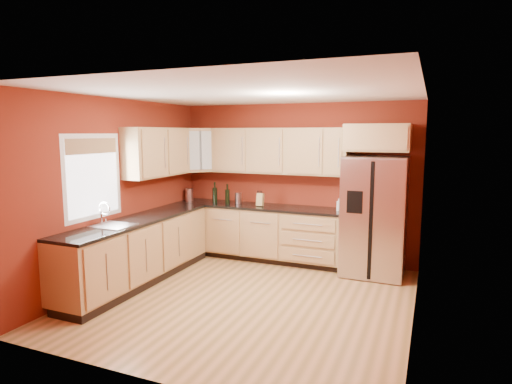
# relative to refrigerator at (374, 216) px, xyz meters

# --- Properties ---
(floor) EXTENTS (4.00, 4.00, 0.00)m
(floor) POSITION_rel_refrigerator_xyz_m (-1.35, -1.62, -0.89)
(floor) COLOR olive
(floor) RESTS_ON ground
(ceiling) EXTENTS (4.00, 4.00, 0.00)m
(ceiling) POSITION_rel_refrigerator_xyz_m (-1.35, -1.62, 1.71)
(ceiling) COLOR silver
(ceiling) RESTS_ON wall_back
(wall_back) EXTENTS (4.00, 0.04, 2.60)m
(wall_back) POSITION_rel_refrigerator_xyz_m (-1.35, 0.38, 0.41)
(wall_back) COLOR maroon
(wall_back) RESTS_ON floor
(wall_front) EXTENTS (4.00, 0.04, 2.60)m
(wall_front) POSITION_rel_refrigerator_xyz_m (-1.35, -3.62, 0.41)
(wall_front) COLOR maroon
(wall_front) RESTS_ON floor
(wall_left) EXTENTS (0.04, 4.00, 2.60)m
(wall_left) POSITION_rel_refrigerator_xyz_m (-3.35, -1.62, 0.41)
(wall_left) COLOR maroon
(wall_left) RESTS_ON floor
(wall_right) EXTENTS (0.04, 4.00, 2.60)m
(wall_right) POSITION_rel_refrigerator_xyz_m (0.65, -1.62, 0.41)
(wall_right) COLOR maroon
(wall_right) RESTS_ON floor
(base_cabinets_back) EXTENTS (2.90, 0.60, 0.88)m
(base_cabinets_back) POSITION_rel_refrigerator_xyz_m (-1.90, 0.07, -0.45)
(base_cabinets_back) COLOR #AA8752
(base_cabinets_back) RESTS_ON floor
(base_cabinets_left) EXTENTS (0.60, 2.80, 0.88)m
(base_cabinets_left) POSITION_rel_refrigerator_xyz_m (-3.05, -1.62, -0.45)
(base_cabinets_left) COLOR #AA8752
(base_cabinets_left) RESTS_ON floor
(countertop_back) EXTENTS (2.90, 0.62, 0.04)m
(countertop_back) POSITION_rel_refrigerator_xyz_m (-1.90, 0.06, 0.01)
(countertop_back) COLOR black
(countertop_back) RESTS_ON base_cabinets_back
(countertop_left) EXTENTS (0.62, 2.80, 0.04)m
(countertop_left) POSITION_rel_refrigerator_xyz_m (-3.04, -1.62, 0.01)
(countertop_left) COLOR black
(countertop_left) RESTS_ON base_cabinets_left
(upper_cabinets_back) EXTENTS (2.30, 0.33, 0.75)m
(upper_cabinets_back) POSITION_rel_refrigerator_xyz_m (-1.60, 0.21, 0.94)
(upper_cabinets_back) COLOR #AA8752
(upper_cabinets_back) RESTS_ON wall_back
(upper_cabinets_left) EXTENTS (0.33, 1.35, 0.75)m
(upper_cabinets_left) POSITION_rel_refrigerator_xyz_m (-3.19, -0.90, 0.94)
(upper_cabinets_left) COLOR #AA8752
(upper_cabinets_left) RESTS_ON wall_left
(corner_upper_cabinet) EXTENTS (0.67, 0.67, 0.75)m
(corner_upper_cabinet) POSITION_rel_refrigerator_xyz_m (-3.02, 0.04, 0.94)
(corner_upper_cabinet) COLOR #AA8752
(corner_upper_cabinet) RESTS_ON wall_back
(over_fridge_cabinet) EXTENTS (0.92, 0.60, 0.40)m
(over_fridge_cabinet) POSITION_rel_refrigerator_xyz_m (0.00, 0.07, 1.16)
(over_fridge_cabinet) COLOR #AA8752
(over_fridge_cabinet) RESTS_ON wall_back
(refrigerator) EXTENTS (0.90, 0.75, 1.78)m
(refrigerator) POSITION_rel_refrigerator_xyz_m (0.00, 0.00, 0.00)
(refrigerator) COLOR #B9B9BE
(refrigerator) RESTS_ON floor
(window) EXTENTS (0.03, 0.90, 1.00)m
(window) POSITION_rel_refrigerator_xyz_m (-3.33, -2.12, 0.66)
(window) COLOR white
(window) RESTS_ON wall_left
(sink_faucet) EXTENTS (0.50, 0.42, 0.30)m
(sink_faucet) POSITION_rel_refrigerator_xyz_m (-3.04, -2.12, 0.18)
(sink_faucet) COLOR silver
(sink_faucet) RESTS_ON countertop_left
(canister_left) EXTENTS (0.17, 0.17, 0.22)m
(canister_left) POSITION_rel_refrigerator_xyz_m (-3.20, 0.03, 0.14)
(canister_left) COLOR #B9B9BE
(canister_left) RESTS_ON countertop_back
(canister_right) EXTENTS (0.14, 0.14, 0.18)m
(canister_right) POSITION_rel_refrigerator_xyz_m (-2.28, 0.11, 0.12)
(canister_right) COLOR #B9B9BE
(canister_right) RESTS_ON countertop_back
(wine_bottle_a) EXTENTS (0.10, 0.10, 0.37)m
(wine_bottle_a) POSITION_rel_refrigerator_xyz_m (-2.68, 0.01, 0.21)
(wine_bottle_a) COLOR black
(wine_bottle_a) RESTS_ON countertop_back
(wine_bottle_b) EXTENTS (0.09, 0.09, 0.34)m
(wine_bottle_b) POSITION_rel_refrigerator_xyz_m (-2.43, -0.01, 0.20)
(wine_bottle_b) COLOR black
(wine_bottle_b) RESTS_ON countertop_back
(knife_block) EXTENTS (0.11, 0.10, 0.21)m
(knife_block) POSITION_rel_refrigerator_xyz_m (-1.84, 0.03, 0.13)
(knife_block) COLOR tan
(knife_block) RESTS_ON countertop_back
(soap_dispenser) EXTENTS (0.07, 0.07, 0.19)m
(soap_dispenser) POSITION_rel_refrigerator_xyz_m (-0.55, 0.08, 0.12)
(soap_dispenser) COLOR silver
(soap_dispenser) RESTS_ON countertop_back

